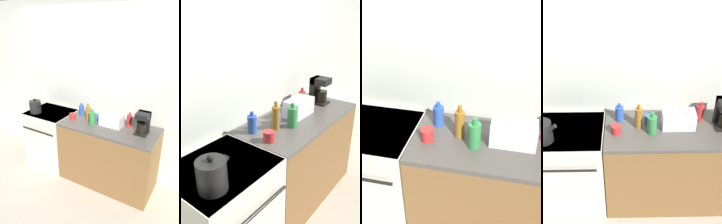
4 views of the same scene
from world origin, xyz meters
TOP-DOWN VIEW (x-y plane):
  - ground_plane at (0.00, 0.00)m, footprint 12.00×12.00m
  - wall_back at (0.00, 0.69)m, footprint 8.00×0.05m
  - stove at (-0.56, 0.31)m, footprint 0.70×0.65m
  - counter_block at (0.49, 0.32)m, footprint 1.37×0.63m
  - kettle at (-0.74, 0.16)m, footprint 0.23×0.18m
  - toaster at (0.51, 0.35)m, footprint 0.31×0.17m
  - coffee_maker at (0.94, 0.36)m, footprint 0.16×0.19m
  - bottle_red at (0.73, 0.45)m, footprint 0.07×0.07m
  - bottle_green at (0.25, 0.26)m, footprint 0.09×0.09m
  - bottle_blue at (-0.05, 0.46)m, footprint 0.08×0.08m
  - bottle_amber at (0.13, 0.35)m, footprint 0.07×0.07m
  - cup_blue at (0.23, 0.41)m, footprint 0.08×0.08m
  - cup_red at (-0.08, 0.26)m, footprint 0.09×0.09m

SIDE VIEW (x-z plane):
  - ground_plane at x=0.00m, z-range 0.00..0.00m
  - counter_block at x=0.49m, z-range 0.00..0.93m
  - stove at x=-0.56m, z-range 0.01..0.94m
  - cup_red at x=-0.08m, z-range 0.93..1.01m
  - cup_blue at x=0.23m, z-range 0.93..1.02m
  - bottle_blue at x=-0.05m, z-range 0.91..1.10m
  - toaster at x=0.51m, z-range 0.93..1.09m
  - bottle_red at x=0.73m, z-range 0.91..1.12m
  - bottle_green at x=0.25m, z-range 0.91..1.13m
  - kettle at x=-0.74m, z-range 0.91..1.14m
  - bottle_amber at x=0.13m, z-range 0.90..1.16m
  - coffee_maker at x=0.94m, z-range 0.93..1.22m
  - wall_back at x=0.00m, z-range 0.00..2.60m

